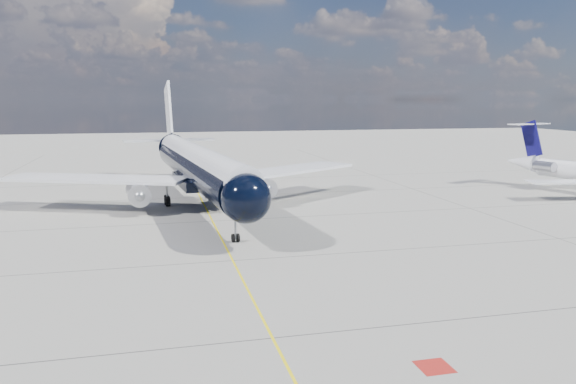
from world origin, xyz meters
name	(u,v)px	position (x,y,z in m)	size (l,w,h in m)	color
ground	(208,212)	(0.00, 30.00, 0.00)	(320.00, 320.00, 0.00)	gray
taxiway_centerline	(212,221)	(0.00, 25.00, 0.00)	(0.16, 160.00, 0.01)	yellow
red_marking	(434,367)	(6.80, -10.00, 0.00)	(1.60, 1.60, 0.01)	maroon
main_airliner	(196,165)	(-0.81, 35.26, 4.82)	(43.99, 53.78, 15.53)	black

